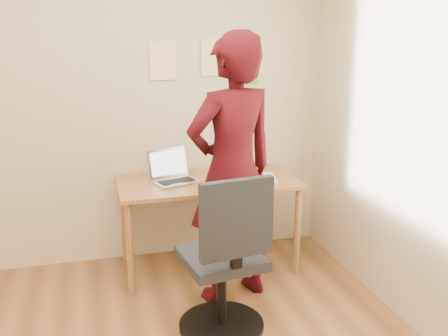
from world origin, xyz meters
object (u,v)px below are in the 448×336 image
object	(u,v)px
desk	(208,191)
office_chair	(226,268)
person	(232,171)
laptop	(173,175)
phone	(238,185)

from	to	relation	value
desk	office_chair	distance (m)	0.98
office_chair	person	distance (m)	0.69
desk	laptop	xyz separation A→B (m)	(-0.27, 0.05, 0.14)
phone	office_chair	size ratio (longest dim) A/B	0.11
desk	office_chair	size ratio (longest dim) A/B	1.31
phone	office_chair	xyz separation A→B (m)	(-0.31, -0.76, -0.29)
laptop	person	distance (m)	0.65
person	laptop	bearing A→B (deg)	-76.23
phone	person	xyz separation A→B (m)	(-0.14, -0.31, 0.20)
laptop	office_chair	xyz separation A→B (m)	(0.15, -1.00, -0.34)
desk	office_chair	world-z (taller)	office_chair
phone	person	distance (m)	0.39
laptop	office_chair	world-z (taller)	office_chair
desk	person	world-z (taller)	person
laptop	office_chair	size ratio (longest dim) A/B	0.38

